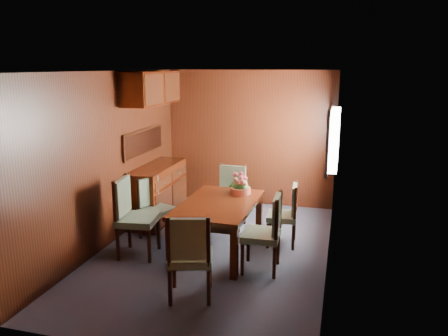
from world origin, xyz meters
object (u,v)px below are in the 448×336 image
(chair_head, at_px, (190,253))
(sideboard, at_px, (158,193))
(chair_left_near, at_px, (132,212))
(chair_right_near, at_px, (267,229))
(dining_table, at_px, (218,209))
(flower_centerpiece, at_px, (240,183))

(chair_head, bearing_deg, sideboard, 105.55)
(chair_left_near, distance_m, chair_right_near, 1.80)
(chair_right_near, bearing_deg, chair_head, 141.74)
(dining_table, height_order, chair_left_near, chair_left_near)
(chair_right_near, xyz_separation_m, chair_head, (-0.67, -0.91, 0.00))
(sideboard, relative_size, flower_centerpiece, 4.50)
(dining_table, bearing_deg, flower_centerpiece, 69.70)
(dining_table, bearing_deg, chair_left_near, -159.17)
(dining_table, height_order, chair_right_near, chair_right_near)
(chair_left_near, xyz_separation_m, flower_centerpiece, (1.26, 0.85, 0.26))
(chair_right_near, height_order, chair_head, chair_head)
(sideboard, xyz_separation_m, chair_head, (1.36, -2.29, 0.10))
(chair_head, bearing_deg, dining_table, 76.96)
(dining_table, relative_size, flower_centerpiece, 4.89)
(dining_table, distance_m, chair_right_near, 0.81)
(sideboard, relative_size, chair_left_near, 1.32)
(flower_centerpiece, bearing_deg, chair_right_near, -57.53)
(sideboard, distance_m, chair_left_near, 1.41)
(chair_left_near, xyz_separation_m, chair_right_near, (1.80, 0.01, -0.05))
(flower_centerpiece, bearing_deg, dining_table, -111.75)
(chair_left_near, relative_size, chair_head, 1.08)
(sideboard, xyz_separation_m, dining_table, (1.31, -1.00, 0.15))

